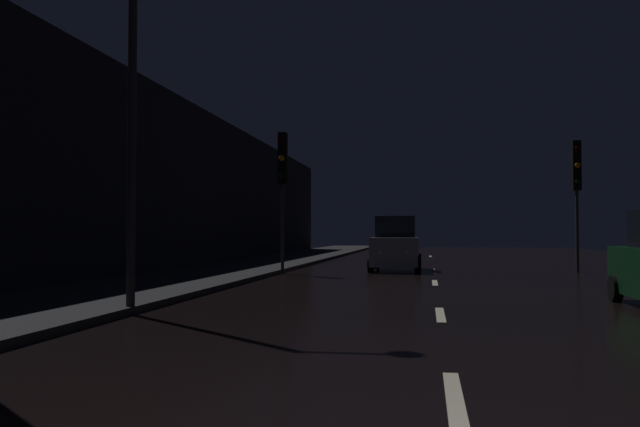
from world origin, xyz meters
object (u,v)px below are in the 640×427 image
traffic_light_far_right (577,176)px  streetlamp_overhead (154,24)px  traffic_light_far_left (283,171)px  car_approaching_headlights (396,246)px

traffic_light_far_right → streetlamp_overhead: bearing=-33.6°
streetlamp_overhead → traffic_light_far_left: bearing=91.0°
traffic_light_far_left → car_approaching_headlights: traffic_light_far_left is taller
traffic_light_far_left → traffic_light_far_right: bearing=104.2°
traffic_light_far_left → streetlamp_overhead: 12.25m
traffic_light_far_left → traffic_light_far_right: size_ratio=1.03×
traffic_light_far_left → car_approaching_headlights: size_ratio=1.21×
traffic_light_far_right → car_approaching_headlights: size_ratio=1.17×
traffic_light_far_left → car_approaching_headlights: (3.98, 2.94, -2.79)m
traffic_light_far_right → streetlamp_overhead: (-10.63, -14.93, 1.72)m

